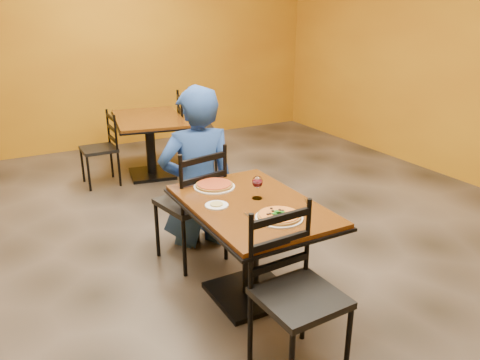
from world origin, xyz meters
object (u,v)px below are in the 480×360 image
chair_second_right (197,131)px  pizza_main (279,215)px  table_second (150,133)px  wine_glass (257,186)px  table_main (251,228)px  chair_second_left (99,150)px  plate_main (279,218)px  chair_main_near (300,299)px  diner (197,167)px  plate_far (214,187)px  chair_main_far (190,203)px  pizza_far (214,185)px  side_plate (217,205)px

chair_second_right → pizza_main: chair_second_right is taller
table_second → wine_glass: size_ratio=7.34×
pizza_main → table_second: bearing=86.4°
wine_glass → table_main: bearing=-147.1°
chair_second_left → table_second: bearing=90.2°
plate_main → chair_main_near: bearing=-109.2°
diner → plate_far: size_ratio=4.60×
plate_far → chair_main_far: bearing=100.3°
chair_main_near → plate_far: size_ratio=3.17×
table_second → pizza_main: (-0.20, -3.20, 0.22)m
chair_second_right → pizza_main: (-0.83, -3.20, 0.27)m
chair_second_right → plate_main: chair_second_right is taller
diner → wine_glass: 0.95m
chair_main_far → pizza_far: 0.43m
chair_main_near → diner: (0.17, 1.78, 0.22)m
wine_glass → plate_main: bearing=-97.7°
diner → plate_main: 1.30m
plate_main → pizza_main: pizza_main is taller
pizza_main → chair_main_near: bearing=-109.2°
wine_glass → chair_main_near: bearing=-104.5°
chair_main_far → wine_glass: bearing=97.9°
chair_second_right → wine_glass: chair_second_right is taller
chair_main_near → pizza_far: bearing=85.4°
chair_second_left → pizza_far: bearing=7.2°
chair_second_right → diner: bearing=171.5°
chair_second_left → pizza_main: (0.43, -3.20, 0.34)m
chair_main_near → plate_main: 0.58m
chair_main_far → plate_main: bearing=89.1°
table_second → diner: (-0.20, -1.90, 0.16)m
pizza_main → side_plate: 0.46m
diner → pizza_main: (-0.00, -1.30, 0.06)m
plate_far → table_second: bearing=82.6°
chair_main_far → side_plate: size_ratio=6.33×
plate_far → pizza_far: size_ratio=1.11×
table_second → plate_main: size_ratio=4.26×
table_main → pizza_main: size_ratio=4.33×
chair_main_far → chair_second_left: bearing=-94.5°
plate_far → wine_glass: wine_glass is taller
chair_second_left → side_plate: size_ratio=5.39×
plate_main → side_plate: same height
table_second → plate_far: size_ratio=4.26×
table_main → wine_glass: bearing=32.9°
chair_second_right → diner: 2.08m
table_second → wine_glass: wine_glass is taller
plate_far → diner: bearing=78.2°
diner → pizza_far: size_ratio=5.09×
chair_main_near → pizza_far: (0.05, 1.18, 0.28)m
chair_second_right → plate_far: bearing=174.2°
pizza_far → wine_glass: size_ratio=1.56×
plate_main → side_plate: size_ratio=1.94×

